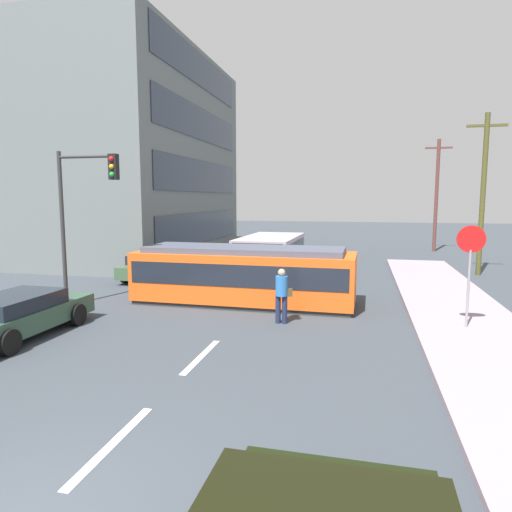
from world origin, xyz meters
The scene contains 15 objects.
ground_plane centered at (0.00, 10.00, 0.00)m, with size 120.00×120.00×0.00m, color #393F47.
lane_stripe_1 centered at (0.00, 2.00, 0.01)m, with size 0.16×2.40×0.01m, color silver.
lane_stripe_2 centered at (0.00, 6.00, 0.01)m, with size 0.16×2.40×0.01m, color silver.
lane_stripe_3 centered at (0.00, 17.64, 0.01)m, with size 0.16×2.40×0.01m, color silver.
lane_stripe_4 centered at (0.00, 23.64, 0.01)m, with size 0.16×2.40×0.01m, color silver.
corner_building centered at (-14.17, 23.47, 6.40)m, with size 15.97×16.30×12.80m.
streetcar_tram centered at (-0.40, 11.64, 1.06)m, with size 7.87×2.67×2.05m.
city_bus centered at (-0.61, 17.55, 1.10)m, with size 2.65×5.46×1.93m.
pedestrian_crossing centered at (1.37, 9.31, 0.94)m, with size 0.51×0.36×1.67m.
parked_sedan_mid centered at (-5.39, 6.35, 0.62)m, with size 1.96×4.49×1.19m.
parked_sedan_far centered at (-5.76, 15.60, 0.62)m, with size 2.05×4.36×1.19m.
stop_sign centered at (6.62, 9.63, 2.19)m, with size 0.76×0.07×2.88m.
traffic_light_mast centered at (-5.56, 9.81, 3.68)m, with size 2.25×0.33×5.34m.
utility_pole_mid centered at (9.33, 20.08, 4.07)m, with size 1.80×0.24×7.78m.
utility_pole_far centered at (8.75, 30.36, 4.10)m, with size 1.80×0.24×7.84m.
Camera 1 is at (3.64, -3.89, 3.77)m, focal length 31.83 mm.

